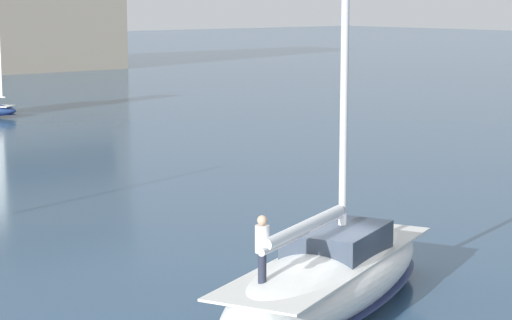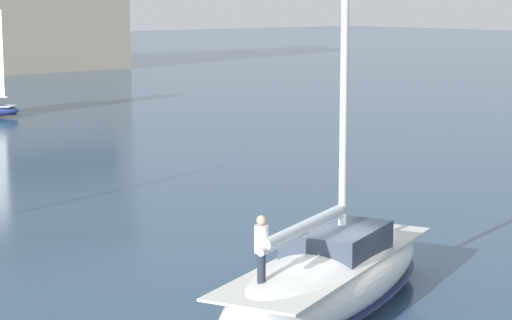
# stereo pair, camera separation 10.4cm
# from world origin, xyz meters

# --- Properties ---
(ground_plane) EXTENTS (400.00, 400.00, 0.00)m
(ground_plane) POSITION_xyz_m (0.00, 0.00, 0.00)
(ground_plane) COLOR #2D4C6B
(sailboat_main) EXTENTS (10.97, 6.85, 14.62)m
(sailboat_main) POSITION_xyz_m (0.02, 0.01, 0.99)
(sailboat_main) COLOR white
(sailboat_main) RESTS_ON ground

